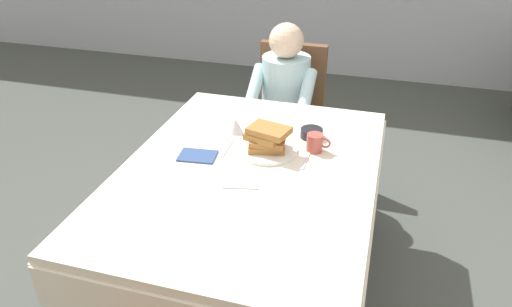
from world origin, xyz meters
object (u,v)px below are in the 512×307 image
at_px(dining_table_main, 248,185).
at_px(plate_breakfast, 267,150).
at_px(fork_left_of_plate, 227,147).
at_px(knife_right_of_plate, 306,159).
at_px(breakfast_stack, 267,138).
at_px(bowl_butter, 312,133).
at_px(syrup_pitcher, 236,126).
at_px(spoon_near_edge, 241,188).
at_px(cup_coffee, 315,143).
at_px(chair_diner, 289,106).
at_px(diner_person, 284,96).

distance_m(dining_table_main, plate_breakfast, 0.20).
relative_size(fork_left_of_plate, knife_right_of_plate, 0.90).
xyz_separation_m(breakfast_stack, fork_left_of_plate, (-0.19, -0.01, -0.07)).
distance_m(bowl_butter, knife_right_of_plate, 0.22).
height_order(bowl_butter, knife_right_of_plate, bowl_butter).
relative_size(bowl_butter, syrup_pitcher, 1.37).
bearing_deg(spoon_near_edge, breakfast_stack, 72.65).
distance_m(cup_coffee, bowl_butter, 0.14).
bearing_deg(chair_diner, bowl_butter, 109.78).
xyz_separation_m(plate_breakfast, syrup_pitcher, (-0.20, 0.14, 0.03)).
xyz_separation_m(breakfast_stack, bowl_butter, (0.17, 0.21, -0.05)).
relative_size(breakfast_stack, fork_left_of_plate, 1.20).
height_order(plate_breakfast, breakfast_stack, breakfast_stack).
relative_size(bowl_butter, fork_left_of_plate, 0.61).
height_order(fork_left_of_plate, knife_right_of_plate, same).
relative_size(plate_breakfast, cup_coffee, 2.48).
height_order(chair_diner, plate_breakfast, chair_diner).
bearing_deg(cup_coffee, chair_diner, 109.39).
bearing_deg(cup_coffee, knife_right_of_plate, -103.89).
height_order(chair_diner, cup_coffee, chair_diner).
relative_size(dining_table_main, cup_coffee, 13.49).
bearing_deg(cup_coffee, dining_table_main, -136.88).
bearing_deg(breakfast_stack, fork_left_of_plate, -176.13).
height_order(dining_table_main, chair_diner, chair_diner).
height_order(bowl_butter, fork_left_of_plate, bowl_butter).
bearing_deg(diner_person, fork_left_of_plate, 85.13).
xyz_separation_m(plate_breakfast, spoon_near_edge, (-0.03, -0.33, -0.01)).
xyz_separation_m(diner_person, plate_breakfast, (0.12, -0.85, 0.08)).
bearing_deg(syrup_pitcher, dining_table_main, -62.55).
xyz_separation_m(breakfast_stack, spoon_near_edge, (-0.02, -0.32, -0.07)).
xyz_separation_m(plate_breakfast, cup_coffee, (0.21, 0.07, 0.03)).
distance_m(fork_left_of_plate, spoon_near_edge, 0.35).
xyz_separation_m(knife_right_of_plate, spoon_near_edge, (-0.22, -0.31, 0.00)).
relative_size(dining_table_main, chair_diner, 1.64).
xyz_separation_m(cup_coffee, spoon_near_edge, (-0.24, -0.40, -0.04)).
bearing_deg(chair_diner, syrup_pitcher, 84.22).
distance_m(dining_table_main, syrup_pitcher, 0.37).
xyz_separation_m(chair_diner, knife_right_of_plate, (0.31, -1.02, 0.21)).
bearing_deg(breakfast_stack, knife_right_of_plate, -3.86).
height_order(dining_table_main, syrup_pitcher, syrup_pitcher).
bearing_deg(plate_breakfast, bowl_butter, 49.13).
bearing_deg(knife_right_of_plate, plate_breakfast, 85.18).
relative_size(diner_person, knife_right_of_plate, 5.60).
xyz_separation_m(diner_person, cup_coffee, (0.33, -0.78, 0.11)).
bearing_deg(syrup_pitcher, bowl_butter, 8.45).
distance_m(diner_person, spoon_near_edge, 1.18).
bearing_deg(syrup_pitcher, breakfast_stack, -36.58).
height_order(breakfast_stack, spoon_near_edge, breakfast_stack).
xyz_separation_m(chair_diner, syrup_pitcher, (-0.09, -0.86, 0.25)).
distance_m(bowl_butter, fork_left_of_plate, 0.42).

